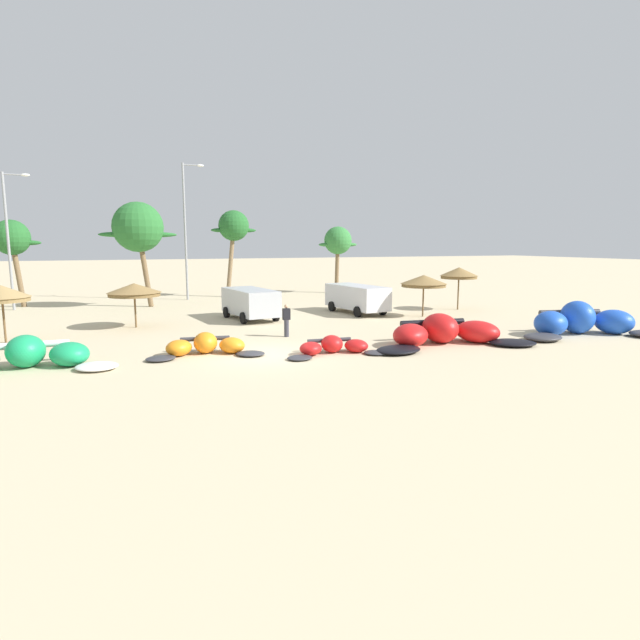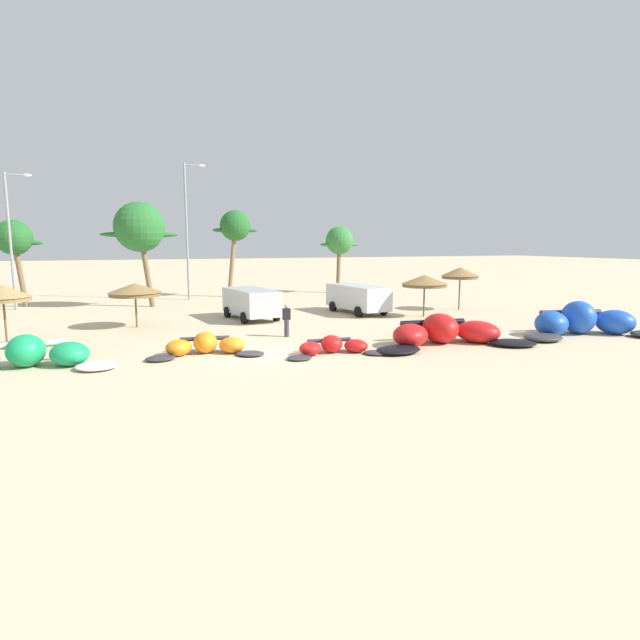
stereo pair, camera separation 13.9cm
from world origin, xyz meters
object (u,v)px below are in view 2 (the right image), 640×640
Objects in this scene: kite_left at (205,346)px; lamppost_west at (12,234)px; kite_center at (444,333)px; person_near_kites at (287,320)px; lamppost_west_center at (188,226)px; palm_center_right at (339,242)px; beach_umbrella_middle at (135,290)px; kite_right_of_center at (583,322)px; parked_van at (357,297)px; beach_umbrella_near_van at (3,293)px; kite_left_of_center at (333,347)px; palm_left_of_gap at (140,228)px; palm_center_left at (235,227)px; palm_left at (14,239)px; kite_far_left at (25,356)px; beach_umbrella_near_palms at (425,281)px; beach_umbrella_outermost at (460,273)px; parked_car_second at (250,301)px.

lamppost_west is (-9.97, 19.32, 4.84)m from kite_left.
person_near_kites reaches higher than kite_center.
palm_center_right is at bearing 4.18° from lamppost_west_center.
lamppost_west_center is (4.54, 13.24, 3.89)m from beach_umbrella_middle.
parked_van is at bearing 121.82° from kite_right_of_center.
parked_van is 0.49× the size of lamppost_west_center.
kite_left_of_center is at bearing -30.20° from beach_umbrella_near_van.
palm_left_of_gap is at bearing 146.94° from parked_van.
palm_center_right is (9.64, -0.10, -1.19)m from palm_center_left.
lamppost_west reaches higher than palm_left.
beach_umbrella_near_van reaches higher than kite_left_of_center.
lamppost_west_center reaches higher than kite_far_left.
palm_left is at bearing 128.35° from person_near_kites.
beach_umbrella_outermost is at bearing 25.95° from beach_umbrella_near_palms.
kite_left is 1.01× the size of parked_car_second.
palm_left is 12.30m from lamppost_west_center.
kite_far_left is 0.73× the size of lamppost_west.
kite_left_of_center is 27.01m from palm_center_right.
beach_umbrella_middle is 21.16m from beach_umbrella_outermost.
kite_far_left is at bearing -80.47° from palm_left.
kite_center is 20.45m from beach_umbrella_near_van.
palm_left_of_gap reaches higher than kite_center.
parked_car_second is (-6.45, 10.90, 0.57)m from kite_center.
palm_center_right is (15.74, 22.59, 4.38)m from kite_left.
lamppost_west reaches higher than kite_left_of_center.
kite_left_of_center is at bearing -143.59° from beach_umbrella_outermost.
lamppost_west_center is at bearing 44.75° from palm_left_of_gap.
kite_left_of_center is at bearing -19.64° from kite_left.
kite_right_of_center is at bearing -44.75° from palm_left_of_gap.
person_near_kites is at bearing 14.35° from kite_far_left.
parked_van reaches higher than kite_left.
beach_umbrella_near_van is 0.37× the size of palm_center_left.
beach_umbrella_middle is at bearing -173.55° from parked_car_second.
lamppost_west_center reaches higher than kite_left.
beach_umbrella_outermost reaches higher than kite_left.
beach_umbrella_near_van reaches higher than person_near_kites.
kite_right_of_center is 1.60× the size of parked_car_second.
palm_left reaches higher than kite_left_of_center.
kite_right_of_center reaches higher than kite_left_of_center.
beach_umbrella_outermost is at bearing -38.73° from lamppost_west_center.
palm_left is 1.77m from lamppost_west.
beach_umbrella_near_palms is at bearing -15.21° from parked_car_second.
beach_umbrella_outermost is at bearing 89.00° from kite_right_of_center.
palm_left_of_gap is at bearing -135.25° from lamppost_west_center.
parked_car_second is at bearing 92.54° from person_near_kites.
person_near_kites is 23.28m from palm_center_right.
palm_center_left reaches higher than kite_right_of_center.
kite_left_of_center is 0.75× the size of palm_center_right.
lamppost_west reaches higher than parked_car_second.
kite_far_left is 21.96m from palm_left.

